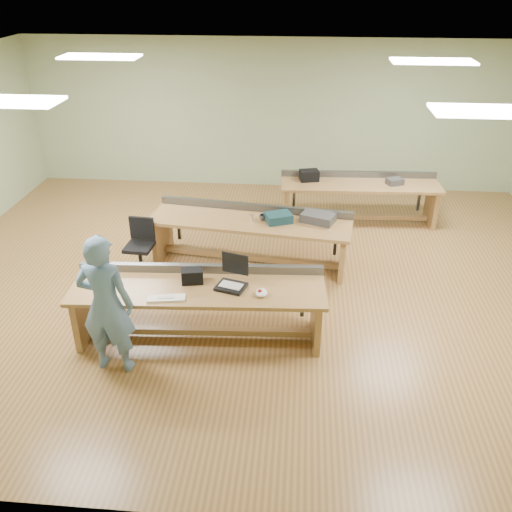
% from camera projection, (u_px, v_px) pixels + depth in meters
% --- Properties ---
extents(floor, '(10.00, 10.00, 0.00)m').
position_uv_depth(floor, '(254.00, 280.00, 8.21)').
color(floor, olive).
rests_on(floor, ground).
extents(ceiling, '(10.00, 10.00, 0.00)m').
position_uv_depth(ceiling, '(253.00, 75.00, 6.77)').
color(ceiling, silver).
rests_on(ceiling, wall_back).
extents(wall_back, '(10.00, 0.04, 3.00)m').
position_uv_depth(wall_back, '(271.00, 115.00, 10.99)').
color(wall_back, '#91A27A').
rests_on(wall_back, floor).
extents(wall_front, '(10.00, 0.04, 3.00)m').
position_uv_depth(wall_front, '(205.00, 387.00, 3.99)').
color(wall_front, '#91A27A').
rests_on(wall_front, floor).
extents(fluor_panels, '(6.20, 3.50, 0.03)m').
position_uv_depth(fluor_panels, '(253.00, 78.00, 6.79)').
color(fluor_panels, white).
rests_on(fluor_panels, ceiling).
extents(workbench_front, '(3.16, 1.01, 0.86)m').
position_uv_depth(workbench_front, '(199.00, 299.00, 6.74)').
color(workbench_front, olive).
rests_on(workbench_front, floor).
extents(workbench_mid, '(3.20, 1.22, 0.86)m').
position_uv_depth(workbench_mid, '(250.00, 230.00, 8.46)').
color(workbench_mid, olive).
rests_on(workbench_mid, floor).
extents(workbench_back, '(2.87, 0.88, 0.86)m').
position_uv_depth(workbench_back, '(359.00, 193.00, 9.83)').
color(workbench_back, olive).
rests_on(workbench_back, floor).
extents(person, '(0.66, 0.45, 1.74)m').
position_uv_depth(person, '(106.00, 305.00, 6.06)').
color(person, '#6A89AE').
rests_on(person, floor).
extents(laptop_base, '(0.41, 0.37, 0.04)m').
position_uv_depth(laptop_base, '(231.00, 287.00, 6.60)').
color(laptop_base, black).
rests_on(laptop_base, workbench_front).
extents(laptop_screen, '(0.33, 0.12, 0.27)m').
position_uv_depth(laptop_screen, '(235.00, 264.00, 6.59)').
color(laptop_screen, black).
rests_on(laptop_screen, laptop_base).
extents(keyboard, '(0.46, 0.21, 0.03)m').
position_uv_depth(keyboard, '(166.00, 298.00, 6.38)').
color(keyboard, silver).
rests_on(keyboard, workbench_front).
extents(trackball_mouse, '(0.20, 0.22, 0.07)m').
position_uv_depth(trackball_mouse, '(261.00, 293.00, 6.45)').
color(trackball_mouse, white).
rests_on(trackball_mouse, workbench_front).
extents(camera_bag, '(0.29, 0.22, 0.18)m').
position_uv_depth(camera_bag, '(192.00, 276.00, 6.69)').
color(camera_bag, black).
rests_on(camera_bag, workbench_front).
extents(task_chair, '(0.49, 0.49, 0.85)m').
position_uv_depth(task_chair, '(141.00, 253.00, 8.32)').
color(task_chair, black).
rests_on(task_chair, floor).
extents(parts_bin_teal, '(0.47, 0.41, 0.13)m').
position_uv_depth(parts_bin_teal, '(278.00, 218.00, 8.25)').
color(parts_bin_teal, '#12323B').
rests_on(parts_bin_teal, workbench_mid).
extents(parts_bin_grey, '(0.57, 0.47, 0.13)m').
position_uv_depth(parts_bin_grey, '(318.00, 218.00, 8.25)').
color(parts_bin_grey, '#343336').
rests_on(parts_bin_grey, workbench_mid).
extents(mug, '(0.14, 0.14, 0.09)m').
position_uv_depth(mug, '(263.00, 217.00, 8.32)').
color(mug, '#343336').
rests_on(mug, workbench_mid).
extents(drinks_can, '(0.08, 0.08, 0.11)m').
position_uv_depth(drinks_can, '(251.00, 218.00, 8.29)').
color(drinks_can, silver).
rests_on(drinks_can, workbench_mid).
extents(storage_box_back, '(0.38, 0.31, 0.19)m').
position_uv_depth(storage_box_back, '(309.00, 175.00, 9.80)').
color(storage_box_back, black).
rests_on(storage_box_back, workbench_back).
extents(tray_back, '(0.33, 0.29, 0.11)m').
position_uv_depth(tray_back, '(395.00, 181.00, 9.64)').
color(tray_back, '#343336').
rests_on(tray_back, workbench_back).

